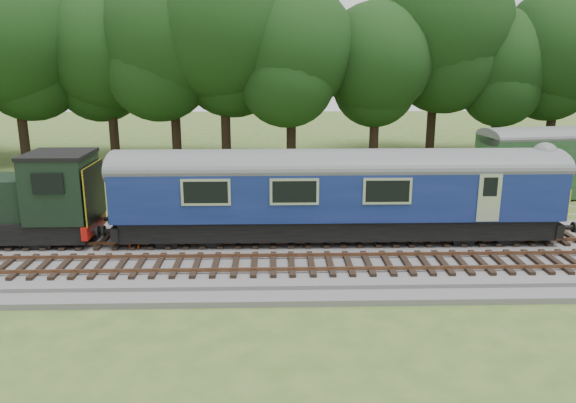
{
  "coord_description": "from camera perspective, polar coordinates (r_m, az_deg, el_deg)",
  "views": [
    {
      "loc": [
        2.81,
        -20.95,
        7.86
      ],
      "look_at": [
        3.42,
        1.4,
        2.0
      ],
      "focal_mm": 35.0,
      "sensor_mm": 36.0,
      "label": 1
    }
  ],
  "objects": [
    {
      "name": "ground",
      "position": [
        22.55,
        -8.66,
        -5.89
      ],
      "size": [
        120.0,
        120.0,
        0.0
      ],
      "primitive_type": "plane",
      "color": "#39561F",
      "rests_on": "ground"
    },
    {
      "name": "ballast",
      "position": [
        22.49,
        -8.68,
        -5.47
      ],
      "size": [
        70.0,
        7.0,
        0.35
      ],
      "primitive_type": "cube",
      "color": "#4C4C4F",
      "rests_on": "ground"
    },
    {
      "name": "track_north",
      "position": [
        23.73,
        -8.3,
        -3.76
      ],
      "size": [
        67.2,
        2.4,
        0.21
      ],
      "color": "black",
      "rests_on": "ballast"
    },
    {
      "name": "track_south",
      "position": [
        20.92,
        -9.23,
        -6.36
      ],
      "size": [
        67.2,
        2.4,
        0.21
      ],
      "color": "black",
      "rests_on": "ballast"
    },
    {
      "name": "fence",
      "position": [
        26.78,
        -7.52,
        -2.51
      ],
      "size": [
        64.0,
        0.12,
        1.0
      ],
      "primitive_type": null,
      "color": "#6B6054",
      "rests_on": "ground"
    },
    {
      "name": "tree_line",
      "position": [
        43.75,
        -5.22,
        4.28
      ],
      "size": [
        70.0,
        8.0,
        18.0
      ],
      "primitive_type": null,
      "color": "black",
      "rests_on": "ground"
    },
    {
      "name": "dmu_railcar",
      "position": [
        23.11,
        5.0,
        1.49
      ],
      "size": [
        18.05,
        2.86,
        3.88
      ],
      "color": "black",
      "rests_on": "ground"
    },
    {
      "name": "worker",
      "position": [
        23.15,
        -15.47,
        -2.4
      ],
      "size": [
        0.68,
        0.46,
        1.85
      ],
      "primitive_type": "imported",
      "rotation": [
        0.0,
        0.0,
        0.02
      ],
      "color": "#F6440C",
      "rests_on": "ballast"
    },
    {
      "name": "shed",
      "position": [
        40.93,
        25.25,
        3.96
      ],
      "size": [
        3.8,
        3.8,
        2.42
      ],
      "rotation": [
        0.0,
        0.0,
        0.36
      ],
      "color": "#173318",
      "rests_on": "ground"
    }
  ]
}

